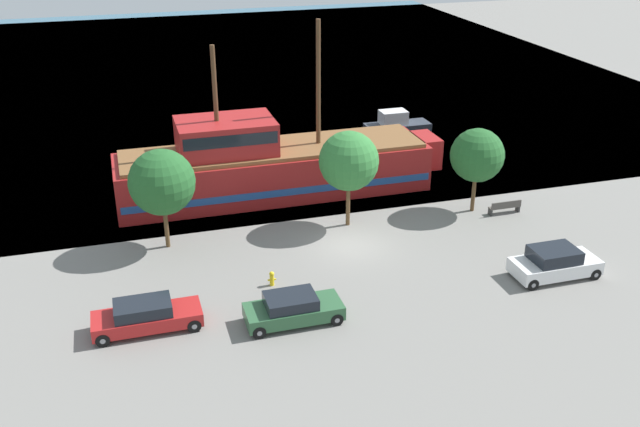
# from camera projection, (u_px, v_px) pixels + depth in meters

# --- Properties ---
(ground_plane) EXTENTS (160.00, 160.00, 0.00)m
(ground_plane) POSITION_uv_depth(u_px,v_px,m) (351.00, 245.00, 39.59)
(ground_plane) COLOR gray
(water_surface) EXTENTS (80.00, 80.00, 0.00)m
(water_surface) POSITION_uv_depth(u_px,v_px,m) (221.00, 68.00, 77.87)
(water_surface) COLOR #38667F
(water_surface) RESTS_ON ground
(pirate_ship) EXTENTS (21.10, 4.94, 10.94)m
(pirate_ship) POSITION_uv_depth(u_px,v_px,m) (270.00, 166.00, 45.39)
(pirate_ship) COLOR #A31E1E
(pirate_ship) RESTS_ON water_surface
(moored_boat_dockside) EXTENTS (5.22, 1.83, 1.98)m
(moored_boat_dockside) POSITION_uv_depth(u_px,v_px,m) (396.00, 126.00, 56.81)
(moored_boat_dockside) COLOR #2D333D
(moored_boat_dockside) RESTS_ON water_surface
(parked_car_curb_front) EXTENTS (4.44, 1.90, 1.40)m
(parked_car_curb_front) POSITION_uv_depth(u_px,v_px,m) (293.00, 309.00, 32.35)
(parked_car_curb_front) COLOR #2D5B38
(parked_car_curb_front) RESTS_ON ground_plane
(parked_car_curb_mid) EXTENTS (4.83, 1.82, 1.42)m
(parked_car_curb_mid) POSITION_uv_depth(u_px,v_px,m) (146.00, 316.00, 31.79)
(parked_car_curb_mid) COLOR #B21E1E
(parked_car_curb_mid) RESTS_ON ground_plane
(parked_car_curb_rear) EXTENTS (4.44, 2.01, 1.59)m
(parked_car_curb_rear) POSITION_uv_depth(u_px,v_px,m) (555.00, 263.00, 36.11)
(parked_car_curb_rear) COLOR white
(parked_car_curb_rear) RESTS_ON ground_plane
(fire_hydrant) EXTENTS (0.42, 0.25, 0.76)m
(fire_hydrant) POSITION_uv_depth(u_px,v_px,m) (272.00, 278.00, 35.45)
(fire_hydrant) COLOR yellow
(fire_hydrant) RESTS_ON ground_plane
(bench_promenade_east) EXTENTS (1.99, 0.45, 0.85)m
(bench_promenade_east) POSITION_uv_depth(u_px,v_px,m) (505.00, 207.00, 43.17)
(bench_promenade_east) COLOR #4C4742
(bench_promenade_east) RESTS_ON ground_plane
(tree_row_east) EXTENTS (3.58, 3.58, 5.63)m
(tree_row_east) POSITION_uv_depth(u_px,v_px,m) (162.00, 182.00, 37.84)
(tree_row_east) COLOR brown
(tree_row_east) RESTS_ON ground_plane
(tree_row_mideast) EXTENTS (3.43, 3.43, 5.71)m
(tree_row_mideast) POSITION_uv_depth(u_px,v_px,m) (349.00, 161.00, 40.30)
(tree_row_mideast) COLOR brown
(tree_row_mideast) RESTS_ON ground_plane
(tree_row_midwest) EXTENTS (3.22, 3.22, 5.21)m
(tree_row_midwest) POSITION_uv_depth(u_px,v_px,m) (477.00, 155.00, 42.28)
(tree_row_midwest) COLOR brown
(tree_row_midwest) RESTS_ON ground_plane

